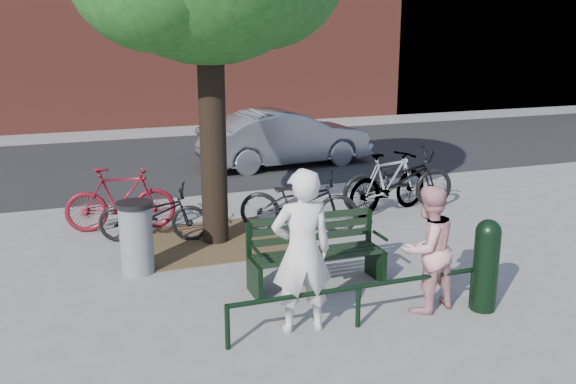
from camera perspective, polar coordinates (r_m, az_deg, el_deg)
name	(u,v)px	position (r m, az deg, el deg)	size (l,w,h in m)	color
ground	(317,287)	(8.39, 2.58, -8.41)	(90.00, 90.00, 0.00)	gray
dirt_pit	(203,242)	(10.07, -7.53, -4.43)	(2.40, 2.00, 0.02)	brown
road	(187,160)	(16.23, -8.94, 2.86)	(40.00, 7.00, 0.01)	black
park_bench	(315,250)	(8.28, 2.41, -5.16)	(1.74, 0.54, 0.97)	black
guard_railing	(359,293)	(7.22, 6.29, -8.94)	(3.06, 0.06, 0.51)	black
person_left	(302,251)	(6.93, 1.24, -5.31)	(0.67, 0.44, 1.84)	silver
person_right	(428,249)	(7.66, 12.30, -4.96)	(0.74, 0.57, 1.52)	#D39193
bollard	(486,262)	(7.88, 17.19, -5.96)	(0.30, 0.30, 1.11)	black
litter_bin	(136,237)	(8.90, -13.33, -3.93)	(0.49, 0.49, 1.00)	gray
bicycle_a	(153,214)	(10.15, -11.87, -1.89)	(0.59, 1.70, 0.89)	black
bicycle_b	(120,199)	(10.78, -14.69, -0.62)	(0.50, 1.77, 1.06)	#5C0D17
bicycle_c	(299,202)	(10.35, 0.98, -0.89)	(0.67, 1.93, 1.01)	black
bicycle_d	(388,183)	(11.56, 8.92, 0.84)	(0.52, 1.84, 1.11)	gray
bicycle_e	(398,180)	(11.75, 9.79, 1.08)	(0.75, 2.16, 1.13)	black
parked_car	(285,138)	(15.28, -0.23, 4.83)	(1.42, 4.07, 1.34)	gray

